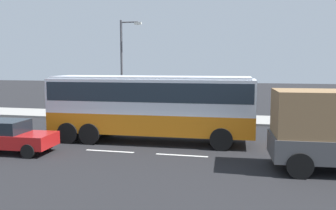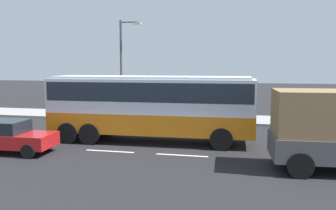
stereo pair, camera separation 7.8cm
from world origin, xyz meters
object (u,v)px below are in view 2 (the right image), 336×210
pedestrian_near_curb (130,104)px  street_lamp (123,63)px  coach_bus (151,102)px  car_red_compact (4,136)px

pedestrian_near_curb → street_lamp: size_ratio=0.24×
coach_bus → car_red_compact: coach_bus is taller
street_lamp → coach_bus: bearing=-59.5°
coach_bus → pedestrian_near_curb: 8.27m
car_red_compact → pedestrian_near_curb: size_ratio=2.67×
pedestrian_near_curb → street_lamp: street_lamp is taller
coach_bus → pedestrian_near_curb: bearing=114.7°
car_red_compact → pedestrian_near_curb: pedestrian_near_curb is taller
car_red_compact → pedestrian_near_curb: 11.31m
coach_bus → street_lamp: size_ratio=1.52×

